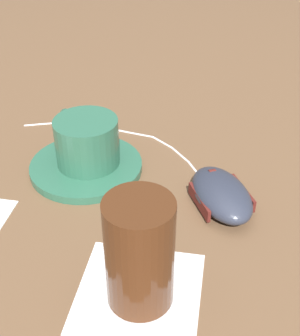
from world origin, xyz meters
TOP-DOWN VIEW (x-y plane):
  - ground_plane at (0.00, 0.00)m, footprint 3.00×3.00m
  - saucer at (0.04, 0.10)m, footprint 0.15×0.15m
  - coffee_cup at (0.05, 0.10)m, footprint 0.09×0.11m
  - computer_mouse at (0.09, -0.08)m, footprint 0.11×0.13m
  - mouse_cable at (0.13, 0.12)m, footprint 0.10×0.30m
  - napkin_under_glass at (-0.08, -0.09)m, footprint 0.17×0.17m
  - drinking_glass at (-0.08, -0.10)m, footprint 0.07×0.07m

SIDE VIEW (x-z plane):
  - ground_plane at x=0.00m, z-range 0.00..0.00m
  - napkin_under_glass at x=-0.08m, z-range 0.00..0.00m
  - mouse_cable at x=0.13m, z-range 0.00..0.00m
  - saucer at x=0.04m, z-range 0.00..0.01m
  - computer_mouse at x=0.09m, z-range 0.00..0.04m
  - coffee_cup at x=0.05m, z-range 0.01..0.08m
  - drinking_glass at x=-0.08m, z-range 0.00..0.12m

